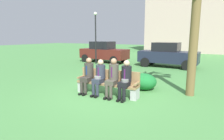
{
  "coord_description": "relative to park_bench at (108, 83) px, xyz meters",
  "views": [
    {
      "loc": [
        3.17,
        -5.65,
        2.09
      ],
      "look_at": [
        0.02,
        0.45,
        0.85
      ],
      "focal_mm": 30.03,
      "sensor_mm": 36.0,
      "label": 1
    }
  ],
  "objects": [
    {
      "name": "seated_man_rightmost",
      "position": [
        0.75,
        -0.13,
        0.29
      ],
      "size": [
        0.34,
        0.72,
        1.31
      ],
      "color": "black",
      "rests_on": "ground"
    },
    {
      "name": "street_lamp",
      "position": [
        -4.47,
        6.33,
        1.9
      ],
      "size": [
        0.24,
        0.24,
        3.85
      ],
      "color": "black",
      "rests_on": "ground"
    },
    {
      "name": "seated_man_centerright",
      "position": [
        0.27,
        -0.13,
        0.31
      ],
      "size": [
        0.34,
        0.72,
        1.34
      ],
      "color": "#4C473D",
      "rests_on": "ground"
    },
    {
      "name": "seated_man_centerleft",
      "position": [
        -0.26,
        -0.14,
        0.27
      ],
      "size": [
        0.34,
        0.72,
        1.27
      ],
      "color": "#2D3342",
      "rests_on": "ground"
    },
    {
      "name": "building_backdrop",
      "position": [
        2.99,
        22.36,
        4.48
      ],
      "size": [
        16.38,
        6.51,
        9.78
      ],
      "color": "#C3A59A",
      "rests_on": "ground"
    },
    {
      "name": "parked_car_near",
      "position": [
        -4.44,
        7.48,
        0.4
      ],
      "size": [
        4.0,
        1.94,
        1.68
      ],
      "color": "#591E19",
      "rests_on": "ground"
    },
    {
      "name": "parked_car_far",
      "position": [
        0.67,
        7.38,
        0.4
      ],
      "size": [
        3.98,
        1.89,
        1.68
      ],
      "color": "#1E2338",
      "rests_on": "ground"
    },
    {
      "name": "seated_man_leftmost",
      "position": [
        -0.77,
        -0.13,
        0.29
      ],
      "size": [
        0.34,
        0.72,
        1.31
      ],
      "color": "#38332D",
      "rests_on": "ground"
    },
    {
      "name": "shrub_near_bench",
      "position": [
        0.95,
        1.23,
        -0.11
      ],
      "size": [
        1.03,
        0.94,
        0.64
      ],
      "primitive_type": "ellipsoid",
      "color": "#1C6E2F",
      "rests_on": "ground"
    },
    {
      "name": "park_bench",
      "position": [
        0.0,
        0.0,
        0.0
      ],
      "size": [
        2.34,
        0.44,
        0.9
      ],
      "color": "#99754C",
      "rests_on": "ground"
    },
    {
      "name": "ground_plane",
      "position": [
        -0.02,
        -0.11,
        -0.44
      ],
      "size": [
        80.0,
        80.0,
        0.0
      ],
      "primitive_type": "plane",
      "color": "#498845"
    }
  ]
}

